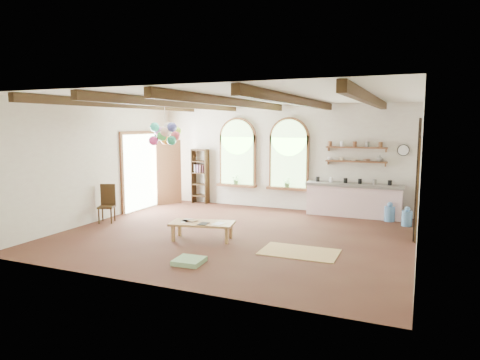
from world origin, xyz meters
The scene contains 27 objects.
floor centered at (0.00, 0.00, 0.00)m, with size 8.00×8.00×0.00m, color #4E2E20.
ceiling_beams centered at (0.00, 0.00, 3.10)m, with size 6.20×6.80×0.18m, color #392412, non-canonical shape.
window_left centered at (-1.40, 3.43, 1.63)m, with size 1.30×0.28×2.20m.
window_right centered at (0.30, 3.43, 1.63)m, with size 1.30×0.28×2.20m.
left_doorway centered at (-3.95, 1.80, 1.15)m, with size 0.10×1.90×2.50m, color brown.
right_doorway centered at (3.95, 1.50, 1.10)m, with size 0.10×1.30×2.40m, color black.
kitchen_counter centered at (2.30, 3.20, 0.48)m, with size 2.68×0.62×0.94m.
wall_shelf_lower centered at (2.30, 3.38, 1.55)m, with size 1.70×0.24×0.04m, color brown.
wall_shelf_upper centered at (2.30, 3.38, 1.95)m, with size 1.70×0.24×0.04m, color brown.
wall_clock centered at (3.55, 3.45, 1.90)m, with size 0.32×0.32×0.04m, color black.
bookshelf centered at (-2.70, 3.32, 0.90)m, with size 0.53×0.32×1.80m.
coffee_table centered at (-0.49, -0.73, 0.36)m, with size 1.54×0.96×0.41m.
side_chair centered at (-3.66, -0.16, 0.29)m, with size 0.53×0.53×1.01m.
floor_mat centered at (1.80, -0.81, 0.01)m, with size 1.56×0.96×0.02m, color tan.
floor_cushion centered at (0.07, -2.30, 0.05)m, with size 0.53×0.53×0.09m, color #739B6B.
water_jug_a centered at (3.75, 2.50, 0.22)m, with size 0.26×0.26×0.51m.
water_jug_b centered at (3.30, 2.91, 0.23)m, with size 0.27×0.27×0.53m.
balloon_cluster centered at (-2.40, 0.80, 2.35)m, with size 0.90×0.90×1.16m.
table_book centered at (-0.81, -0.71, 0.42)m, with size 0.16×0.24×0.02m, color olive.
tablet centered at (-0.38, -0.86, 0.41)m, with size 0.20×0.28×0.01m, color black.
potted_plant_left centered at (-1.40, 3.32, 0.85)m, with size 0.27×0.23×0.30m, color #598C4C.
potted_plant_right centered at (0.30, 3.32, 0.85)m, with size 0.27×0.23×0.30m, color #598C4C.
shelf_cup_a centered at (1.55, 3.38, 1.62)m, with size 0.12×0.10×0.10m, color white.
shelf_cup_b centered at (1.90, 3.38, 1.62)m, with size 0.10×0.10×0.09m, color beige.
shelf_bowl_a centered at (2.25, 3.38, 1.60)m, with size 0.22×0.22×0.05m, color beige.
shelf_bowl_b centered at (2.60, 3.38, 1.60)m, with size 0.20×0.20×0.06m, color #8C664C.
shelf_vase centered at (2.95, 3.38, 1.67)m, with size 0.18×0.18×0.19m, color slate.
Camera 1 is at (3.98, -9.10, 2.61)m, focal length 32.00 mm.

